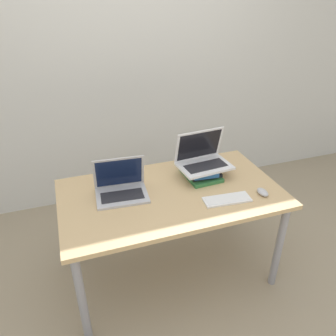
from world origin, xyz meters
TOP-DOWN VIEW (x-y plane):
  - ground_plane at (0.00, 0.00)m, footprint 14.00×14.00m
  - wall_back at (0.00, 1.59)m, footprint 8.00×0.05m
  - desk at (0.00, 0.40)m, footprint 1.41×0.80m
  - laptop_left at (-0.31, 0.48)m, footprint 0.34×0.26m
  - book_stack at (0.26, 0.52)m, footprint 0.24×0.28m
  - laptop_on_books at (0.28, 0.53)m, footprint 0.37×0.27m
  - wireless_keyboard at (0.29, 0.20)m, footprint 0.30×0.13m
  - mouse at (0.54, 0.18)m, footprint 0.06×0.10m

SIDE VIEW (x-z plane):
  - ground_plane at x=0.00m, z-range 0.00..0.00m
  - desk at x=0.00m, z-range 0.28..0.98m
  - wireless_keyboard at x=0.29m, z-range 0.70..0.72m
  - mouse at x=0.54m, z-range 0.70..0.74m
  - book_stack at x=0.26m, z-range 0.70..0.78m
  - laptop_left at x=-0.31m, z-range 0.63..0.87m
  - laptop_on_books at x=0.28m, z-range 0.71..0.95m
  - wall_back at x=0.00m, z-range 0.00..2.70m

